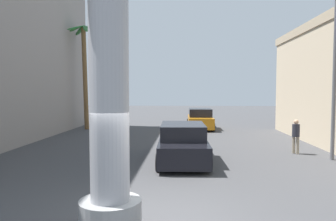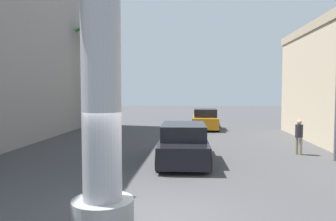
# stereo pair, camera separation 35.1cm
# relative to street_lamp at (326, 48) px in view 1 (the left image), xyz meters

# --- Properties ---
(ground_plane) EXTENTS (92.16, 92.16, 0.00)m
(ground_plane) POSITION_rel_street_lamp_xyz_m (-6.49, 3.06, -4.68)
(ground_plane) COLOR #424244
(street_lamp) EXTENTS (2.61, 0.28, 7.79)m
(street_lamp) POSITION_rel_street_lamp_xyz_m (0.00, 0.00, 0.00)
(street_lamp) COLOR #59595E
(street_lamp) RESTS_ON ground
(car_lead) EXTENTS (2.17, 5.01, 1.56)m
(car_lead) POSITION_rel_street_lamp_xyz_m (-5.95, -0.57, -3.94)
(car_lead) COLOR black
(car_lead) RESTS_ON ground
(car_far) EXTENTS (1.98, 4.44, 1.56)m
(car_far) POSITION_rel_street_lamp_xyz_m (-4.70, 10.97, -3.95)
(car_far) COLOR black
(car_far) RESTS_ON ground
(palm_tree_far_left) EXTENTS (3.07, 2.75, 7.83)m
(palm_tree_far_left) POSITION_rel_street_lamp_xyz_m (-13.40, 10.29, 0.31)
(palm_tree_far_left) COLOR brown
(palm_tree_far_left) RESTS_ON ground
(pedestrian_mid_right) EXTENTS (0.48, 0.48, 1.60)m
(pedestrian_mid_right) POSITION_rel_street_lamp_xyz_m (-0.72, 1.28, -3.75)
(pedestrian_mid_right) COLOR gray
(pedestrian_mid_right) RESTS_ON ground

